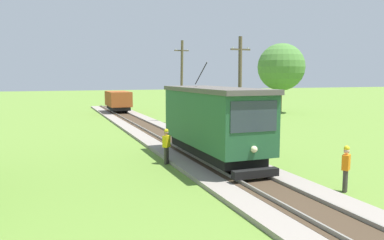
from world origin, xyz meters
name	(u,v)px	position (x,y,z in m)	size (l,w,h in m)	color
red_tram	(213,120)	(0.00, 21.86, 2.19)	(2.60, 8.54, 4.79)	#235633
freight_car	(118,101)	(0.00, 49.45, 1.56)	(2.40, 5.20, 2.31)	#93471E
utility_pole_mid	(240,89)	(4.03, 26.66, 3.56)	(1.40, 0.30, 6.92)	brown
utility_pole_far	(182,81)	(4.03, 38.17, 3.94)	(1.40, 0.64, 7.68)	brown
track_worker	(346,167)	(2.73, 15.71, 0.98)	(0.45, 0.41, 1.78)	#38332D
second_worker	(166,145)	(-2.24, 22.53, 0.98)	(0.45, 0.43, 1.78)	#38332D
tree_left_far	(281,67)	(18.54, 43.50, 5.50)	(5.63, 5.63, 8.33)	#4C3823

